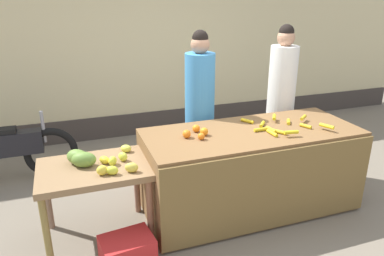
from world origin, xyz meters
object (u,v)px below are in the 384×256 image
Objects in this scene: vendor_woman_blue_shirt at (200,110)px; produce_sack at (157,174)px; vendor_woman_white_shirt at (281,100)px; produce_crate at (127,251)px; parked_motorcycle at (9,152)px.

vendor_woman_blue_shirt reaches higher than produce_sack.
vendor_woman_white_shirt is 1.79m from produce_sack.
vendor_woman_white_shirt is at bearing 3.10° from produce_sack.
vendor_woman_white_shirt is 2.62m from produce_crate.
parked_motorcycle is at bearing 152.63° from produce_sack.
produce_crate is at bearing -116.51° from produce_sack.
vendor_woman_white_shirt is 4.24× the size of produce_crate.
vendor_woman_blue_shirt is 3.98× the size of produce_sack.
parked_motorcycle is (-2.18, 0.77, -0.53)m from vendor_woman_blue_shirt.
produce_crate is (1.08, -1.94, -0.27)m from parked_motorcycle.
vendor_woman_blue_shirt is 2.37m from parked_motorcycle.
vendor_woman_white_shirt is 1.17× the size of parked_motorcycle.
produce_crate is at bearing -61.03° from parked_motorcycle.
produce_crate is at bearing -133.07° from vendor_woman_blue_shirt.
vendor_woman_white_shirt is at bearing 0.73° from vendor_woman_blue_shirt.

